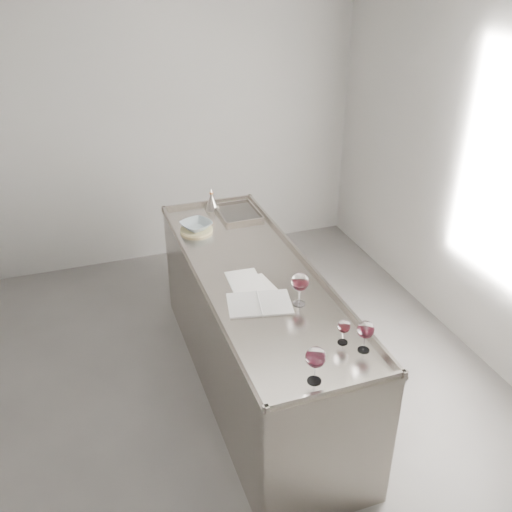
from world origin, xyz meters
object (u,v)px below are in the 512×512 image
object	(u,v)px
wine_glass_middle	(300,283)
notebook	(259,303)
ceramic_bowl	(196,225)
wine_glass_left	(316,358)
wine_glass_small	(344,327)
wine_funnel	(212,203)
counter	(256,331)
wine_glass_right	(366,330)

from	to	relation	value
wine_glass_middle	notebook	bearing A→B (deg)	161.61
wine_glass_middle	ceramic_bowl	xyz separation A→B (m)	(-0.34, 1.16, -0.10)
wine_glass_left	wine_glass_small	distance (m)	0.36
wine_funnel	ceramic_bowl	bearing A→B (deg)	-121.93
counter	wine_glass_middle	xyz separation A→B (m)	(0.13, -0.43, 0.62)
wine_glass_small	wine_funnel	world-z (taller)	wine_funnel
counter	wine_funnel	xyz separation A→B (m)	(0.01, 1.08, 0.52)
wine_glass_right	ceramic_bowl	distance (m)	1.75
counter	wine_funnel	world-z (taller)	wine_funnel
ceramic_bowl	notebook	bearing A→B (deg)	-84.07
wine_glass_left	wine_funnel	distance (m)	2.16
counter	wine_glass_right	world-z (taller)	wine_glass_right
notebook	wine_glass_middle	bearing A→B (deg)	-6.49
wine_glass_middle	wine_glass_small	world-z (taller)	wine_glass_middle
counter	ceramic_bowl	bearing A→B (deg)	106.15
wine_glass_right	wine_glass_left	bearing A→B (deg)	-158.76
wine_funnel	notebook	bearing A→B (deg)	-94.16
wine_glass_middle	wine_funnel	world-z (taller)	wine_glass_middle
wine_glass_right	notebook	size ratio (longest dim) A/B	0.42
wine_glass_right	ceramic_bowl	size ratio (longest dim) A/B	0.82
wine_funnel	wine_glass_left	bearing A→B (deg)	-92.07
wine_glass_middle	wine_funnel	distance (m)	1.51
counter	ceramic_bowl	size ratio (longest dim) A/B	11.03
wine_glass_middle	notebook	size ratio (longest dim) A/B	0.50
wine_glass_middle	wine_funnel	xyz separation A→B (m)	(-0.12, 1.51, -0.09)
counter	wine_glass_middle	distance (m)	0.76
wine_glass_small	ceramic_bowl	bearing A→B (deg)	104.60
wine_glass_small	counter	bearing A→B (deg)	103.25
notebook	wine_glass_right	bearing A→B (deg)	-45.87
ceramic_bowl	wine_glass_left	bearing A→B (deg)	-85.62
counter	wine_glass_right	xyz separation A→B (m)	(0.27, -0.95, 0.60)
wine_glass_left	wine_glass_small	bearing A→B (deg)	40.25
ceramic_bowl	counter	bearing A→B (deg)	-73.85
wine_glass_right	wine_funnel	size ratio (longest dim) A/B	0.99
counter	wine_glass_right	distance (m)	1.15
wine_glass_left	wine_glass_right	world-z (taller)	wine_glass_left
wine_glass_middle	counter	bearing A→B (deg)	106.45
wine_glass_left	counter	bearing A→B (deg)	86.14
wine_glass_small	notebook	world-z (taller)	wine_glass_small
wine_glass_middle	wine_glass_small	distance (m)	0.43
wine_glass_left	wine_funnel	size ratio (longest dim) A/B	1.12
wine_glass_right	wine_funnel	world-z (taller)	wine_funnel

